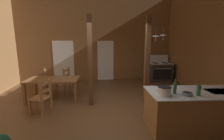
# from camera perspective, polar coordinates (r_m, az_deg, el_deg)

# --- Properties ---
(ground_plane) EXTENTS (8.52, 8.57, 0.10)m
(ground_plane) POSITION_cam_1_polar(r_m,az_deg,el_deg) (4.20, -1.94, -17.60)
(ground_plane) COLOR brown
(wall_back) EXTENTS (8.52, 0.14, 4.39)m
(wall_back) POSITION_cam_1_polar(r_m,az_deg,el_deg) (7.66, -5.58, 12.38)
(wall_back) COLOR brown
(wall_back) RESTS_ON ground_plane
(glazed_door_back_left) EXTENTS (1.00, 0.01, 2.05)m
(glazed_door_back_left) POSITION_cam_1_polar(r_m,az_deg,el_deg) (7.73, -18.38, 3.19)
(glazed_door_back_left) COLOR white
(glazed_door_back_left) RESTS_ON ground_plane
(glazed_panel_back_right) EXTENTS (0.84, 0.01, 2.05)m
(glazed_panel_back_right) POSITION_cam_1_polar(r_m,az_deg,el_deg) (7.66, -2.51, 3.65)
(glazed_panel_back_right) COLOR white
(glazed_panel_back_right) RESTS_ON ground_plane
(kitchen_island) EXTENTS (2.24, 1.17, 0.89)m
(kitchen_island) POSITION_cam_1_polar(r_m,az_deg,el_deg) (3.84, 29.99, -13.63)
(kitchen_island) COLOR brown
(kitchen_island) RESTS_ON ground_plane
(stove_range) EXTENTS (1.19, 0.89, 1.32)m
(stove_range) POSITION_cam_1_polar(r_m,az_deg,el_deg) (7.95, 18.14, -0.58)
(stove_range) COLOR #2E2E2E
(stove_range) RESTS_ON ground_plane
(support_post_with_pot_rack) EXTENTS (0.66, 0.24, 2.74)m
(support_post_with_pot_rack) POSITION_cam_1_polar(r_m,az_deg,el_deg) (4.68, 13.97, 4.49)
(support_post_with_pot_rack) COLOR brown
(support_post_with_pot_rack) RESTS_ON ground_plane
(support_post_center) EXTENTS (0.14, 0.14, 2.74)m
(support_post_center) POSITION_cam_1_polar(r_m,az_deg,el_deg) (4.45, -8.50, 3.16)
(support_post_center) COLOR brown
(support_post_center) RESTS_ON ground_plane
(dining_table) EXTENTS (1.76, 1.02, 0.74)m
(dining_table) POSITION_cam_1_polar(r_m,az_deg,el_deg) (5.37, -21.91, -4.05)
(dining_table) COLOR brown
(dining_table) RESTS_ON ground_plane
(ladderback_chair_near_window) EXTENTS (0.57, 0.57, 0.95)m
(ladderback_chair_near_window) POSITION_cam_1_polar(r_m,az_deg,el_deg) (4.52, -25.68, -9.61)
(ladderback_chair_near_window) COLOR #9E7044
(ladderback_chair_near_window) RESTS_ON ground_plane
(ladderback_chair_by_post) EXTENTS (0.57, 0.57, 0.95)m
(ladderback_chair_by_post) POSITION_cam_1_polar(r_m,az_deg,el_deg) (6.31, -23.19, -3.94)
(ladderback_chair_by_post) COLOR #9E7044
(ladderback_chair_by_post) RESTS_ON ground_plane
(ladderback_chair_at_table_end) EXTENTS (0.58, 0.58, 0.95)m
(ladderback_chair_at_table_end) POSITION_cam_1_polar(r_m,az_deg,el_deg) (6.16, -16.22, -3.84)
(ladderback_chair_at_table_end) COLOR #9E7044
(ladderback_chair_at_table_end) RESTS_ON ground_plane
(stockpot_on_counter) EXTENTS (0.35, 0.28, 0.18)m
(stockpot_on_counter) POSITION_cam_1_polar(r_m,az_deg,el_deg) (3.13, 19.75, -7.66)
(stockpot_on_counter) COLOR silver
(stockpot_on_counter) RESTS_ON kitchen_island
(mixing_bowl_on_counter) EXTENTS (0.19, 0.19, 0.07)m
(mixing_bowl_on_counter) POSITION_cam_1_polar(r_m,az_deg,el_deg) (3.30, 27.33, -8.31)
(mixing_bowl_on_counter) COLOR slate
(mixing_bowl_on_counter) RESTS_ON kitchen_island
(bottle_tall_on_counter) EXTENTS (0.07, 0.07, 0.31)m
(bottle_tall_on_counter) POSITION_cam_1_polar(r_m,az_deg,el_deg) (3.29, 23.34, -6.43)
(bottle_tall_on_counter) COLOR #2D5638
(bottle_tall_on_counter) RESTS_ON kitchen_island
(bottle_short_on_counter) EXTENTS (0.08, 0.08, 0.28)m
(bottle_short_on_counter) POSITION_cam_1_polar(r_m,az_deg,el_deg) (3.38, 30.78, -6.79)
(bottle_short_on_counter) COLOR #2D5638
(bottle_short_on_counter) RESTS_ON kitchen_island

